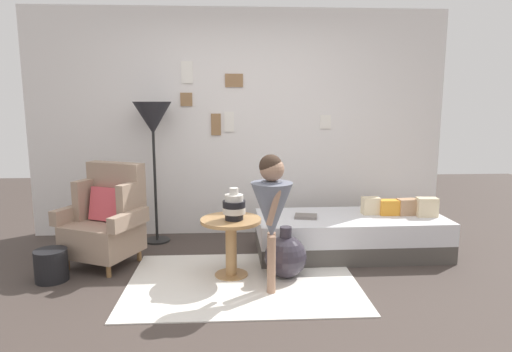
{
  "coord_description": "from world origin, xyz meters",
  "views": [
    {
      "loc": [
        -0.08,
        -3.21,
        1.55
      ],
      "look_at": [
        0.15,
        0.95,
        0.85
      ],
      "focal_mm": 30.8,
      "sensor_mm": 36.0,
      "label": 1
    }
  ],
  "objects_px": {
    "daybed": "(350,235)",
    "side_table": "(231,236)",
    "person_child": "(272,205)",
    "magazine_basket": "(51,265)",
    "book_on_daybed": "(306,216)",
    "armchair": "(107,219)",
    "floor_lamp": "(153,123)",
    "vase_striped": "(234,206)",
    "demijohn_near": "(285,256)"
  },
  "relations": [
    {
      "from": "armchair",
      "to": "daybed",
      "type": "xyz_separation_m",
      "value": [
        2.42,
        0.14,
        -0.24
      ]
    },
    {
      "from": "daybed",
      "to": "side_table",
      "type": "bearing_deg",
      "value": -156.3
    },
    {
      "from": "daybed",
      "to": "book_on_daybed",
      "type": "height_order",
      "value": "book_on_daybed"
    },
    {
      "from": "person_child",
      "to": "magazine_basket",
      "type": "height_order",
      "value": "person_child"
    },
    {
      "from": "armchair",
      "to": "person_child",
      "type": "xyz_separation_m",
      "value": [
        1.53,
        -0.74,
        0.29
      ]
    },
    {
      "from": "side_table",
      "to": "magazine_basket",
      "type": "relative_size",
      "value": 1.93
    },
    {
      "from": "vase_striped",
      "to": "book_on_daybed",
      "type": "xyz_separation_m",
      "value": [
        0.72,
        0.52,
        -0.24
      ]
    },
    {
      "from": "magazine_basket",
      "to": "armchair",
      "type": "bearing_deg",
      "value": 47.48
    },
    {
      "from": "armchair",
      "to": "person_child",
      "type": "height_order",
      "value": "person_child"
    },
    {
      "from": "magazine_basket",
      "to": "demijohn_near",
      "type": "bearing_deg",
      "value": -0.88
    },
    {
      "from": "floor_lamp",
      "to": "magazine_basket",
      "type": "distance_m",
      "value": 1.77
    },
    {
      "from": "daybed",
      "to": "demijohn_near",
      "type": "bearing_deg",
      "value": -141.68
    },
    {
      "from": "book_on_daybed",
      "to": "demijohn_near",
      "type": "bearing_deg",
      "value": -116.72
    },
    {
      "from": "side_table",
      "to": "magazine_basket",
      "type": "height_order",
      "value": "side_table"
    },
    {
      "from": "vase_striped",
      "to": "magazine_basket",
      "type": "relative_size",
      "value": 1.01
    },
    {
      "from": "armchair",
      "to": "floor_lamp",
      "type": "bearing_deg",
      "value": 61.37
    },
    {
      "from": "daybed",
      "to": "book_on_daybed",
      "type": "bearing_deg",
      "value": -173.94
    },
    {
      "from": "floor_lamp",
      "to": "book_on_daybed",
      "type": "bearing_deg",
      "value": -19.59
    },
    {
      "from": "floor_lamp",
      "to": "magazine_basket",
      "type": "height_order",
      "value": "floor_lamp"
    },
    {
      "from": "side_table",
      "to": "vase_striped",
      "type": "height_order",
      "value": "vase_striped"
    },
    {
      "from": "daybed",
      "to": "person_child",
      "type": "distance_m",
      "value": 1.36
    },
    {
      "from": "person_child",
      "to": "book_on_daybed",
      "type": "relative_size",
      "value": 5.2
    },
    {
      "from": "floor_lamp",
      "to": "person_child",
      "type": "distance_m",
      "value": 1.91
    },
    {
      "from": "armchair",
      "to": "side_table",
      "type": "bearing_deg",
      "value": -18.54
    },
    {
      "from": "floor_lamp",
      "to": "person_child",
      "type": "xyz_separation_m",
      "value": [
        1.17,
        -1.39,
        -0.6
      ]
    },
    {
      "from": "person_child",
      "to": "magazine_basket",
      "type": "bearing_deg",
      "value": 170.44
    },
    {
      "from": "vase_striped",
      "to": "book_on_daybed",
      "type": "height_order",
      "value": "vase_striped"
    },
    {
      "from": "demijohn_near",
      "to": "magazine_basket",
      "type": "distance_m",
      "value": 2.06
    },
    {
      "from": "armchair",
      "to": "book_on_daybed",
      "type": "distance_m",
      "value": 1.95
    },
    {
      "from": "daybed",
      "to": "demijohn_near",
      "type": "xyz_separation_m",
      "value": [
        -0.74,
        -0.59,
        -0.01
      ]
    },
    {
      "from": "book_on_daybed",
      "to": "daybed",
      "type": "bearing_deg",
      "value": 6.06
    },
    {
      "from": "vase_striped",
      "to": "floor_lamp",
      "type": "height_order",
      "value": "floor_lamp"
    },
    {
      "from": "person_child",
      "to": "magazine_basket",
      "type": "distance_m",
      "value": 2.02
    },
    {
      "from": "person_child",
      "to": "daybed",
      "type": "bearing_deg",
      "value": 44.4
    },
    {
      "from": "side_table",
      "to": "demijohn_near",
      "type": "distance_m",
      "value": 0.52
    },
    {
      "from": "vase_striped",
      "to": "book_on_daybed",
      "type": "bearing_deg",
      "value": 35.47
    },
    {
      "from": "daybed",
      "to": "magazine_basket",
      "type": "xyz_separation_m",
      "value": [
        -2.8,
        -0.55,
        -0.06
      ]
    },
    {
      "from": "armchair",
      "to": "daybed",
      "type": "relative_size",
      "value": 0.51
    },
    {
      "from": "armchair",
      "to": "person_child",
      "type": "bearing_deg",
      "value": -25.8
    },
    {
      "from": "side_table",
      "to": "book_on_daybed",
      "type": "height_order",
      "value": "side_table"
    },
    {
      "from": "person_child",
      "to": "book_on_daybed",
      "type": "xyz_separation_m",
      "value": [
        0.42,
        0.83,
        -0.32
      ]
    },
    {
      "from": "side_table",
      "to": "vase_striped",
      "type": "bearing_deg",
      "value": -43.89
    },
    {
      "from": "magazine_basket",
      "to": "person_child",
      "type": "bearing_deg",
      "value": -9.56
    },
    {
      "from": "daybed",
      "to": "floor_lamp",
      "type": "bearing_deg",
      "value": 165.95
    },
    {
      "from": "daybed",
      "to": "vase_striped",
      "type": "bearing_deg",
      "value": -154.66
    },
    {
      "from": "floor_lamp",
      "to": "magazine_basket",
      "type": "relative_size",
      "value": 5.56
    },
    {
      "from": "demijohn_near",
      "to": "magazine_basket",
      "type": "bearing_deg",
      "value": 179.12
    },
    {
      "from": "demijohn_near",
      "to": "magazine_basket",
      "type": "relative_size",
      "value": 1.66
    },
    {
      "from": "side_table",
      "to": "floor_lamp",
      "type": "xyz_separation_m",
      "value": [
        -0.84,
        1.05,
        0.96
      ]
    },
    {
      "from": "armchair",
      "to": "side_table",
      "type": "height_order",
      "value": "armchair"
    }
  ]
}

